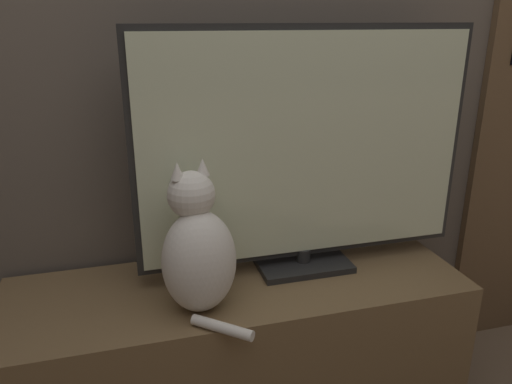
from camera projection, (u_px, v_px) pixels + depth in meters
The scene contains 4 objects.
wall_back at pixel (213, 4), 1.46m from camera, with size 4.80×0.05×2.60m.
tv_stand at pixel (239, 356), 1.57m from camera, with size 1.36×0.45×0.52m.
tv at pixel (307, 153), 1.46m from camera, with size 1.02×0.17×0.73m.
cat at pixel (198, 251), 1.31m from camera, with size 0.24×0.30×0.41m.
Camera 1 is at (-0.30, -0.32, 1.26)m, focal length 35.00 mm.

